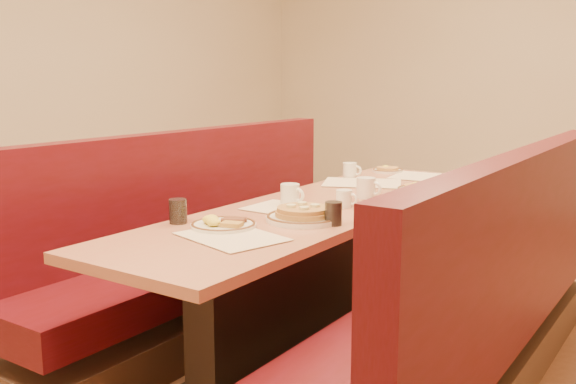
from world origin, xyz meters
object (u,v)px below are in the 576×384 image
Objects in this scene: coffee_mug_a at (345,198)px; coffee_mug_d at (350,170)px; pancake_plate at (303,215)px; coffee_mug_b at (291,194)px; booth_left at (206,260)px; soda_tumbler_mid at (333,213)px; booth_right at (474,315)px; eggs_plate at (222,224)px; diner_table at (322,281)px; soda_tumbler_near at (178,211)px; coffee_mug_c at (367,187)px.

coffee_mug_a is 0.90× the size of coffee_mug_d.
coffee_mug_b is at bearing 132.10° from pancake_plate.
booth_left reaches higher than soda_tumbler_mid.
booth_right is 23.99× the size of coffee_mug_a.
coffee_mug_b reaches higher than coffee_mug_d.
eggs_plate is 1.42m from coffee_mug_d.
soda_tumbler_mid is (0.26, -0.35, 0.42)m from diner_table.
pancake_plate is at bearing -150.18° from booth_right.
booth_left is 0.99m from coffee_mug_d.
soda_tumbler_near reaches higher than coffee_mug_b.
coffee_mug_c is (0.10, 0.25, 0.43)m from diner_table.
booth_right is at bearing 0.00° from diner_table.
coffee_mug_b is at bearing -122.60° from coffee_mug_c.
coffee_mug_b is 1.07× the size of coffee_mug_d.
coffee_mug_b is 1.25× the size of soda_tumbler_near.
coffee_mug_b is (-0.05, 0.55, 0.03)m from eggs_plate.
booth_right is 19.03× the size of coffee_mug_c.
booth_right is 0.81m from coffee_mug_c.
booth_left is at bearing 157.40° from pancake_plate.
booth_left reaches higher than pancake_plate.
booth_right reaches higher than coffee_mug_d.
pancake_plate is 3.07× the size of soda_tumbler_near.
coffee_mug_a reaches higher than eggs_plate.
eggs_plate is 2.71× the size of soda_tumbler_mid.
coffee_mug_c is (0.83, 0.25, 0.44)m from booth_left.
coffee_mug_b is (-0.24, 0.27, 0.03)m from pancake_plate.
booth_right reaches higher than diner_table.
soda_tumbler_near is (-0.20, -0.04, 0.03)m from eggs_plate.
diner_table is at bearing 0.00° from booth_left.
soda_tumbler_mid is (0.99, -0.35, 0.44)m from booth_left.
eggs_plate is (0.65, -0.64, 0.40)m from booth_left.
coffee_mug_a is 0.87m from coffee_mug_d.
coffee_mug_d is (-0.20, 1.40, 0.03)m from eggs_plate.
eggs_plate reaches higher than diner_table.
coffee_mug_d is at bearing 89.86° from soda_tumbler_near.
coffee_mug_a is 1.04× the size of soda_tumbler_near.
pancake_plate is 2.34× the size of coffee_mug_c.
booth_right reaches higher than soda_tumbler_near.
coffee_mug_c reaches higher than coffee_mug_d.
coffee_mug_c is at bearing 16.88° from booth_left.
coffee_mug_d is 1.44m from soda_tumbler_near.
eggs_plate is at bearing -100.71° from coffee_mug_c.
booth_left is 1.00× the size of booth_right.
coffee_mug_a is at bearing 72.45° from eggs_plate.
coffee_mug_d is at bearing 142.69° from booth_right.
coffee_mug_a is at bearing 58.90° from soda_tumbler_near.
booth_left is at bearing -162.69° from coffee_mug_c.
eggs_plate is 0.90m from coffee_mug_c.
coffee_mug_d is (-0.37, 0.52, -0.01)m from coffee_mug_c.
eggs_plate is (-0.81, -0.64, 0.40)m from booth_right.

